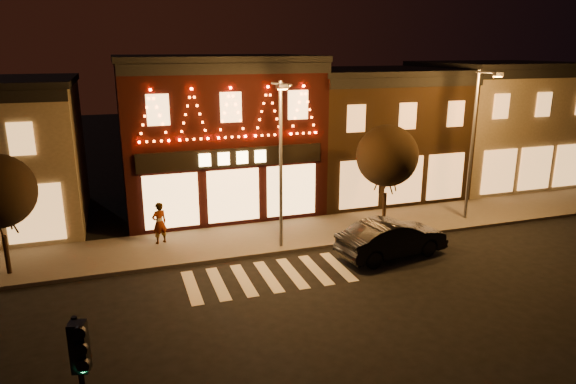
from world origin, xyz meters
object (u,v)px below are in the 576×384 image
traffic_signal_near (83,381)px  pedestrian (159,223)px  streetlamp_mid (281,153)px  dark_sedan (392,238)px

traffic_signal_near → pedestrian: (2.44, 13.98, -1.92)m
traffic_signal_near → streetlamp_mid: (7.46, 11.71, 1.38)m
pedestrian → dark_sedan: bearing=132.5°
traffic_signal_near → pedestrian: bearing=94.3°
streetlamp_mid → pedestrian: (-5.01, 2.28, -3.29)m
traffic_signal_near → dark_sedan: size_ratio=0.83×
traffic_signal_near → dark_sedan: (11.77, 9.62, -2.22)m
dark_sedan → pedestrian: bearing=56.3°
dark_sedan → streetlamp_mid: bearing=55.6°
streetlamp_mid → dark_sedan: streetlamp_mid is taller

